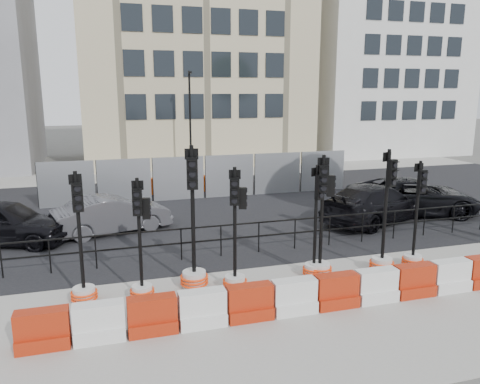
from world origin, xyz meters
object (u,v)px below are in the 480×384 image
object	(u,v)px
traffic_signal_a	(83,277)
traffic_signal_d	(235,262)
traffic_signal_h	(414,246)
car_a	(3,222)
car_c	(376,203)

from	to	relation	value
traffic_signal_a	traffic_signal_d	bearing A→B (deg)	-15.57
traffic_signal_h	traffic_signal_a	bearing A→B (deg)	175.57
traffic_signal_a	traffic_signal_h	size ratio (longest dim) A/B	1.03
car_a	car_c	xyz separation A→B (m)	(13.11, -1.12, -0.01)
traffic_signal_h	car_c	bearing A→B (deg)	67.58
car_a	traffic_signal_d	bearing A→B (deg)	-112.35
traffic_signal_a	car_a	world-z (taller)	traffic_signal_a
traffic_signal_a	traffic_signal_d	distance (m)	3.63
traffic_signal_a	car_c	bearing A→B (deg)	11.73
traffic_signal_h	car_c	world-z (taller)	traffic_signal_h
traffic_signal_a	car_c	xyz separation A→B (m)	(10.48, 4.20, 0.08)
traffic_signal_d	traffic_signal_h	world-z (taller)	traffic_signal_d
traffic_signal_a	traffic_signal_d	world-z (taller)	traffic_signal_a
car_a	car_c	world-z (taller)	car_a
traffic_signal_h	car_c	size ratio (longest dim) A/B	0.56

